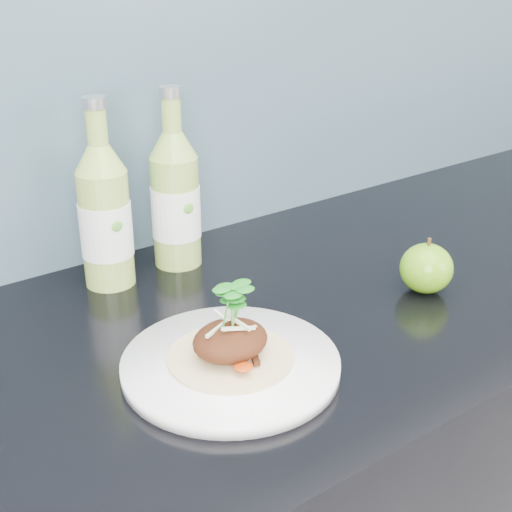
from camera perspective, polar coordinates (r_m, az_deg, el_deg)
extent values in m
cube|color=#749EB7|center=(1.07, -9.59, 18.49)|extent=(4.00, 0.02, 0.70)
cylinder|color=white|center=(0.82, -2.04, -8.67)|extent=(0.32, 0.32, 0.02)
cylinder|color=tan|center=(0.81, -2.05, -8.08)|extent=(0.14, 0.14, 0.00)
ellipsoid|color=#4C210E|center=(0.80, -2.07, -6.76)|extent=(0.09, 0.08, 0.04)
ellipsoid|color=#598E0F|center=(1.01, 13.47, -0.96)|extent=(0.07, 0.07, 0.07)
cylinder|color=#472D14|center=(0.99, 13.68, 1.01)|extent=(0.01, 0.00, 0.01)
cylinder|color=#94B34A|center=(1.00, -11.90, 2.13)|extent=(0.08, 0.08, 0.16)
cone|color=#94B34A|center=(0.97, -12.41, 7.65)|extent=(0.07, 0.07, 0.04)
cylinder|color=#94B34A|center=(0.96, -12.64, 10.07)|extent=(0.03, 0.03, 0.05)
cylinder|color=silver|center=(0.95, -12.81, 11.89)|extent=(0.03, 0.03, 0.01)
cylinder|color=white|center=(1.00, -11.90, 2.16)|extent=(0.09, 0.09, 0.08)
ellipsoid|color=#59A533|center=(0.97, -11.06, 2.36)|extent=(0.02, 0.00, 0.02)
cylinder|color=#8DAF49|center=(1.05, -6.41, 3.55)|extent=(0.08, 0.08, 0.16)
cone|color=#8DAF49|center=(1.02, -6.68, 8.85)|extent=(0.07, 0.07, 0.04)
cylinder|color=#8DAF49|center=(1.01, -6.79, 11.17)|extent=(0.03, 0.03, 0.05)
cylinder|color=silver|center=(1.00, -6.88, 12.92)|extent=(0.03, 0.03, 0.01)
cylinder|color=white|center=(1.05, -6.41, 3.58)|extent=(0.09, 0.09, 0.08)
ellipsoid|color=#59A533|center=(1.02, -5.42, 3.81)|extent=(0.02, 0.00, 0.02)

